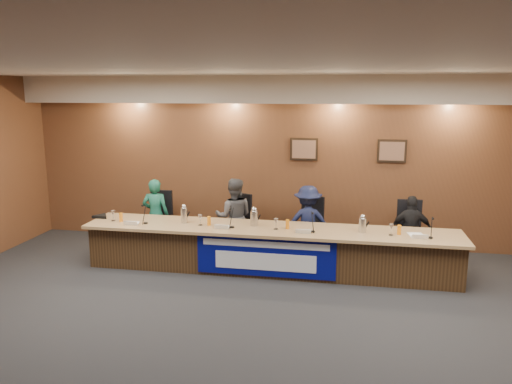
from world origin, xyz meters
TOP-DOWN VIEW (x-y plane):
  - floor at (0.00, 0.00)m, footprint 10.00×10.00m
  - ceiling at (0.00, 0.00)m, footprint 10.00×8.00m
  - wall_back at (0.00, 4.00)m, footprint 10.00×0.04m
  - soffit at (0.00, 3.75)m, footprint 10.00×0.50m
  - dais_body at (0.00, 2.40)m, footprint 6.00×0.80m
  - dais_top at (0.00, 2.35)m, footprint 6.10×0.95m
  - banner at (0.00, 1.99)m, footprint 2.20×0.02m
  - banner_text_upper at (0.00, 1.97)m, footprint 2.00×0.01m
  - banner_text_lower at (0.00, 1.97)m, footprint 1.60×0.01m
  - wall_photo_left at (0.40, 3.97)m, footprint 0.52×0.04m
  - wall_photo_right at (2.00, 3.97)m, footprint 0.52×0.04m
  - panelist_a at (-2.25, 3.11)m, footprint 0.52×0.37m
  - panelist_b at (-0.76, 3.11)m, footprint 0.76×0.63m
  - panelist_c at (0.56, 3.11)m, footprint 0.92×0.63m
  - panelist_d at (2.32, 3.11)m, footprint 0.71×0.30m
  - office_chair_a at (-2.25, 3.21)m, footprint 0.49×0.49m
  - office_chair_b at (-0.76, 3.21)m, footprint 0.62×0.62m
  - office_chair_c at (0.56, 3.21)m, footprint 0.60×0.60m
  - office_chair_d at (2.32, 3.21)m, footprint 0.50×0.50m
  - nameplate_a at (-2.27, 2.08)m, footprint 0.24×0.08m
  - microphone_a at (-2.07, 2.22)m, footprint 0.07×0.07m
  - juice_glass_a at (-2.53, 2.27)m, footprint 0.06×0.06m
  - water_glass_a at (-2.68, 2.29)m, footprint 0.08×0.08m
  - nameplate_b at (-0.74, 2.13)m, footprint 0.24×0.08m
  - microphone_b at (-0.59, 2.24)m, footprint 0.07×0.07m
  - juice_glass_b at (-1.00, 2.31)m, footprint 0.06×0.06m
  - water_glass_b at (-1.14, 2.28)m, footprint 0.08×0.08m
  - nameplate_c at (0.57, 2.10)m, footprint 0.24×0.08m
  - microphone_c at (0.71, 2.22)m, footprint 0.07×0.07m
  - juice_glass_c at (0.30, 2.34)m, footprint 0.06×0.06m
  - water_glass_c at (0.12, 2.27)m, footprint 0.08×0.08m
  - nameplate_d at (2.33, 2.14)m, footprint 0.24×0.08m
  - microphone_d at (2.48, 2.21)m, footprint 0.07×0.07m
  - juice_glass_d at (2.04, 2.33)m, footprint 0.06×0.06m
  - water_glass_d at (1.91, 2.26)m, footprint 0.08×0.08m
  - carafe_left at (-1.45, 2.38)m, footprint 0.11×0.11m
  - carafe_mid at (-0.26, 2.43)m, footprint 0.13×0.13m
  - carafe_right at (1.48, 2.35)m, footprint 0.12×0.12m
  - speakerphone at (-2.99, 2.45)m, footprint 0.32×0.32m
  - paper_stack at (2.30, 2.33)m, footprint 0.26×0.33m

SIDE VIEW (x-z plane):
  - floor at x=0.00m, z-range 0.00..0.00m
  - banner_text_lower at x=0.00m, z-range 0.16..0.44m
  - dais_body at x=0.00m, z-range 0.00..0.70m
  - banner at x=0.00m, z-range 0.05..0.71m
  - office_chair_a at x=-2.25m, z-range 0.44..0.52m
  - office_chair_b at x=-0.76m, z-range 0.44..0.52m
  - office_chair_c at x=0.56m, z-range 0.44..0.52m
  - office_chair_d at x=2.32m, z-range 0.44..0.52m
  - banner_text_upper at x=0.00m, z-range 0.53..0.63m
  - panelist_d at x=2.32m, z-range 0.00..1.21m
  - panelist_c at x=0.56m, z-range 0.00..1.32m
  - panelist_a at x=-2.25m, z-range 0.00..1.34m
  - panelist_b at x=-0.76m, z-range 0.00..1.40m
  - dais_top at x=0.00m, z-range 0.70..0.75m
  - paper_stack at x=2.30m, z-range 0.75..0.76m
  - microphone_a at x=-2.07m, z-range 0.75..0.77m
  - microphone_b at x=-0.59m, z-range 0.75..0.77m
  - microphone_c at x=0.71m, z-range 0.75..0.77m
  - microphone_d at x=2.48m, z-range 0.75..0.77m
  - speakerphone at x=-2.99m, z-range 0.75..0.80m
  - nameplate_a at x=-2.27m, z-range 0.74..0.85m
  - nameplate_b at x=-0.74m, z-range 0.74..0.85m
  - nameplate_c at x=0.57m, z-range 0.74..0.85m
  - nameplate_d at x=2.33m, z-range 0.74..0.85m
  - juice_glass_a at x=-2.53m, z-range 0.75..0.90m
  - juice_glass_b at x=-1.00m, z-range 0.75..0.90m
  - juice_glass_c at x=0.30m, z-range 0.75..0.90m
  - juice_glass_d at x=2.04m, z-range 0.75..0.90m
  - water_glass_a at x=-2.68m, z-range 0.75..0.93m
  - water_glass_b at x=-1.14m, z-range 0.75..0.93m
  - water_glass_c at x=0.12m, z-range 0.75..0.93m
  - water_glass_d at x=1.91m, z-range 0.75..0.93m
  - carafe_right at x=1.48m, z-range 0.75..0.98m
  - carafe_mid at x=-0.26m, z-range 0.75..1.00m
  - carafe_left at x=-1.45m, z-range 0.75..1.01m
  - wall_back at x=0.00m, z-range 0.00..3.20m
  - wall_photo_left at x=0.40m, z-range 1.64..2.06m
  - wall_photo_right at x=2.00m, z-range 1.64..2.06m
  - soffit at x=0.00m, z-range 2.70..3.20m
  - ceiling at x=0.00m, z-range 3.18..3.22m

